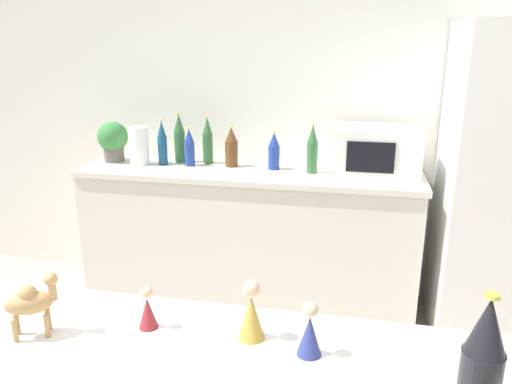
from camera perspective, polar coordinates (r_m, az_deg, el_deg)
The scene contains 17 objects.
wall_back at distance 3.33m, azimuth 5.08°, elevation 9.65°, with size 8.00×0.06×2.55m.
back_counter at distance 3.27m, azimuth -0.70°, elevation -5.15°, with size 2.11×0.63×0.93m.
potted_plant at distance 3.40m, azimuth -16.04°, elevation 5.77°, with size 0.20×0.20×0.26m.
paper_towel_roll at distance 3.28m, azimuth -13.21°, elevation 5.16°, with size 0.12×0.12×0.24m.
microwave at distance 3.04m, azimuth 13.71°, elevation 4.59°, with size 0.48×0.37×0.28m.
back_bottle_0 at distance 3.24m, azimuth -5.55°, elevation 5.84°, with size 0.07×0.07×0.31m.
back_bottle_1 at distance 3.07m, azimuth 2.06°, elevation 4.66°, with size 0.07×0.07×0.24m.
back_bottle_2 at distance 3.25m, azimuth -10.66°, elevation 5.50°, with size 0.06×0.06×0.29m.
back_bottle_3 at distance 3.14m, azimuth -2.83°, elevation 5.12°, with size 0.08×0.08×0.26m.
back_bottle_4 at distance 3.29m, azimuth -8.74°, elevation 6.06°, with size 0.07×0.07×0.32m.
back_bottle_5 at distance 3.19m, azimuth -7.61°, elevation 5.05°, with size 0.06×0.06×0.25m.
back_bottle_6 at distance 3.00m, azimuth 6.45°, elevation 4.85°, with size 0.07×0.07×0.30m.
wine_bottle at distance 1.03m, azimuth 24.27°, elevation -18.40°, with size 0.08×0.08×0.31m.
camel_figurine at distance 1.38m, azimuth -24.33°, elevation -11.30°, with size 0.13×0.11×0.17m.
wise_man_figurine_blue at distance 1.22m, azimuth 6.15°, elevation -15.64°, with size 0.06×0.06×0.14m.
wise_man_figurine_crimson at distance 1.27m, azimuth -0.55°, elevation -13.71°, with size 0.07×0.07×0.16m.
wise_man_figurine_purple at distance 1.35m, azimuth -12.29°, elevation -13.04°, with size 0.05×0.05×0.12m.
Camera 1 is at (0.39, -0.56, 1.70)m, focal length 35.00 mm.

